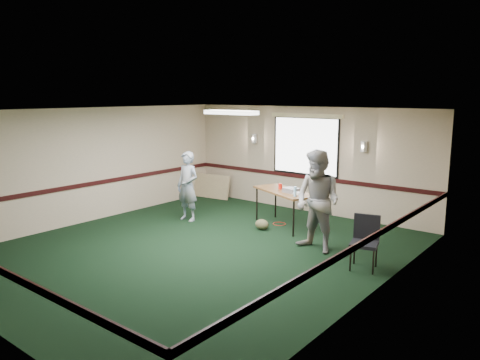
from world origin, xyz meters
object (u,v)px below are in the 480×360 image
Objects in this scene: person_right at (318,201)px; conference_chair at (365,237)px; folding_table at (284,193)px; projector at (291,190)px; person_left at (188,186)px.

conference_chair is at bearing -2.67° from person_right.
person_right reaches higher than folding_table.
folding_table is at bearing 170.78° from projector.
person_right reaches higher than conference_chair.
folding_table is 0.91× the size of person_right.
projector is 2.64m from conference_chair.
projector is 0.34× the size of conference_chair.
conference_chair is 0.47× the size of person_right.
conference_chair is 4.67m from person_left.
folding_table is 0.27m from projector.
projector is at bearing 151.49° from person_right.
person_right is at bearing -2.60° from person_left.
conference_chair is at bearing -4.06° from folding_table.
person_left is at bearing -149.75° from projector.
person_right reaches higher than projector.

